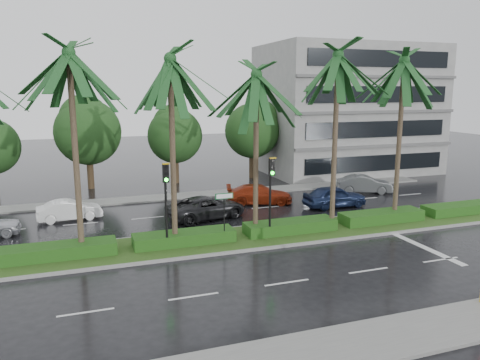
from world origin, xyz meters
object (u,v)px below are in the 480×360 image
object	(u,v)px
street_sign	(224,205)
car_white	(70,210)
signal_median_left	(166,193)
car_blue	(335,196)
car_darkgrey	(207,207)
car_red	(259,194)
car_grey	(364,184)

from	to	relation	value
street_sign	car_white	world-z (taller)	street_sign
signal_median_left	car_blue	size ratio (longest dim) A/B	1.00
car_darkgrey	car_red	world-z (taller)	car_darkgrey
street_sign	car_darkgrey	xyz separation A→B (m)	(0.50, 5.27, -1.43)
car_white	car_grey	distance (m)	21.59
car_white	car_red	bearing A→B (deg)	-95.17
car_blue	car_red	bearing A→B (deg)	59.66
car_red	car_blue	size ratio (longest dim) A/B	1.06
car_darkgrey	car_red	size ratio (longest dim) A/B	1.09
car_blue	signal_median_left	bearing A→B (deg)	112.56
signal_median_left	car_white	size ratio (longest dim) A/B	1.14
street_sign	car_red	distance (m)	9.29
car_white	signal_median_left	bearing A→B (deg)	-155.05
signal_median_left	car_red	distance (m)	11.46
street_sign	car_darkgrey	bearing A→B (deg)	84.58
car_blue	car_grey	xyz separation A→B (m)	(4.50, 3.15, -0.05)
car_grey	car_blue	bearing A→B (deg)	148.61
car_darkgrey	car_red	distance (m)	5.11
signal_median_left	car_grey	world-z (taller)	signal_median_left
car_blue	car_grey	world-z (taller)	car_blue
street_sign	car_blue	size ratio (longest dim) A/B	0.60
signal_median_left	car_grey	size ratio (longest dim) A/B	1.04
signal_median_left	car_red	size ratio (longest dim) A/B	0.94
street_sign	car_blue	bearing A→B (deg)	28.20
signal_median_left	street_sign	world-z (taller)	signal_median_left
car_blue	car_grey	bearing A→B (deg)	-55.31
car_white	car_grey	size ratio (longest dim) A/B	0.91
street_sign	car_white	bearing A→B (deg)	134.82
car_white	car_darkgrey	distance (m)	8.42
signal_median_left	car_blue	world-z (taller)	signal_median_left
car_darkgrey	signal_median_left	bearing A→B (deg)	134.01
signal_median_left	car_white	bearing A→B (deg)	120.39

